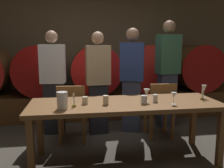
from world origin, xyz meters
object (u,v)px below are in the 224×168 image
object	(u,v)px
chair_right	(161,108)
wine_barrel_far_right	(194,67)
wine_glass_left	(147,92)
guest_far_right	(167,73)
wine_barrel_right	(146,68)
wine_glass_right	(204,89)
candle_right	(202,96)
guest_far_left	(53,82)
candle_left	(74,103)
pitcher	(62,100)
dining_table	(125,108)
wine_barrel_center	(95,69)
guest_center_right	(132,79)
cup_center_right	(144,100)
wine_glass_center	(174,96)
cup_far_left	(85,100)
wine_barrel_left	(42,70)
chair_left	(72,111)
cup_far_right	(155,98)
guest_center_left	(98,83)
cup_center_left	(106,100)

from	to	relation	value
chair_right	wine_barrel_far_right	bearing A→B (deg)	-130.56
wine_glass_left	guest_far_right	bearing A→B (deg)	58.54
wine_barrel_right	wine_glass_right	distance (m)	1.97
chair_right	candle_right	bearing A→B (deg)	116.99
guest_far_left	candle_right	distance (m)	2.26
candle_left	pitcher	bearing A→B (deg)	-149.50
wine_barrel_far_right	dining_table	size ratio (longest dim) A/B	0.41
pitcher	wine_barrel_center	bearing A→B (deg)	76.11
wine_barrel_right	pitcher	size ratio (longest dim) A/B	4.99
dining_table	chair_right	bearing A→B (deg)	42.63
dining_table	wine_barrel_center	bearing A→B (deg)	95.69
guest_center_right	chair_right	bearing A→B (deg)	151.79
candle_right	pitcher	distance (m)	1.76
candle_right	cup_center_right	world-z (taller)	candle_right
candle_right	wine_glass_left	size ratio (longest dim) A/B	1.18
guest_center_right	dining_table	bearing A→B (deg)	90.05
wine_glass_center	cup_far_left	xyz separation A→B (m)	(-1.03, 0.18, -0.06)
cup_far_left	wine_barrel_left	bearing A→B (deg)	110.37
dining_table	candle_left	bearing A→B (deg)	-168.93
chair_left	cup_center_right	distance (m)	1.20
chair_right	candle_left	bearing A→B (deg)	31.13
wine_glass_right	cup_far_right	bearing A→B (deg)	-171.77
dining_table	wine_glass_center	bearing A→B (deg)	-19.54
wine_barrel_far_right	guest_center_right	xyz separation A→B (m)	(-1.60, -1.00, -0.08)
dining_table	wine_glass_right	xyz separation A→B (m)	(1.07, 0.06, 0.20)
wine_barrel_left	wine_barrel_far_right	size ratio (longest dim) A/B	1.00
chair_right	wine_glass_right	distance (m)	0.79
wine_barrel_left	wine_barrel_center	xyz separation A→B (m)	(1.05, 0.00, 0.00)
guest_far_right	wine_glass_center	world-z (taller)	guest_far_right
wine_glass_center	wine_glass_left	bearing A→B (deg)	150.92
candle_right	wine_glass_left	distance (m)	0.75
cup_center_right	chair_right	bearing A→B (deg)	56.79
wine_barrel_right	wine_barrel_far_right	size ratio (longest dim) A/B	1.00
guest_center_left	guest_center_right	size ratio (longest dim) A/B	0.96
wine_glass_center	candle_left	bearing A→B (deg)	176.59
guest_far_left	cup_far_left	distance (m)	1.21
cup_far_left	candle_right	bearing A→B (deg)	-0.04
dining_table	cup_center_left	distance (m)	0.29
wine_glass_right	cup_center_right	xyz separation A→B (m)	(-0.86, -0.17, -0.07)
wine_glass_right	cup_center_left	distance (m)	1.33
guest_center_right	guest_far_right	xyz separation A→B (m)	(0.68, 0.16, 0.08)
guest_far_left	pitcher	xyz separation A→B (m)	(0.20, -1.31, 0.00)
wine_glass_center	cup_far_right	xyz separation A→B (m)	(-0.17, 0.15, -0.06)
wine_barrel_far_right	cup_center_left	bearing A→B (deg)	-136.09
guest_far_right	wine_glass_center	distance (m)	1.45
guest_far_right	wine_glass_right	xyz separation A→B (m)	(0.07, -1.12, -0.08)
chair_right	wine_glass_left	size ratio (longest dim) A/B	5.31
guest_center_left	wine_glass_center	size ratio (longest dim) A/B	11.40
wine_barrel_right	cup_center_left	size ratio (longest dim) A/B	8.75
pitcher	cup_far_right	distance (m)	1.13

